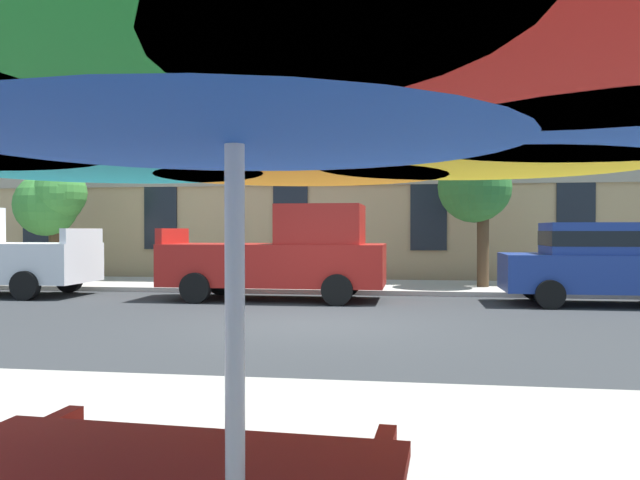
{
  "coord_description": "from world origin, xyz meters",
  "views": [
    {
      "loc": [
        1.71,
        -10.84,
        1.62
      ],
      "look_at": [
        -0.35,
        3.2,
        1.4
      ],
      "focal_mm": 35.97,
      "sensor_mm": 36.0,
      "label": 1
    }
  ],
  "objects_px": {
    "street_tree_middle": "(477,186)",
    "street_tree_left": "(53,199)",
    "pickup_red": "(284,256)",
    "sedan_blue": "(605,261)",
    "patio_umbrella": "(234,69)"
  },
  "relations": [
    {
      "from": "patio_umbrella",
      "to": "street_tree_middle",
      "type": "bearing_deg",
      "value": 82.0
    },
    {
      "from": "street_tree_left",
      "to": "street_tree_middle",
      "type": "xyz_separation_m",
      "value": [
        12.09,
        -0.02,
        0.25
      ]
    },
    {
      "from": "street_tree_middle",
      "to": "street_tree_left",
      "type": "bearing_deg",
      "value": 179.93
    },
    {
      "from": "pickup_red",
      "to": "sedan_blue",
      "type": "bearing_deg",
      "value": -0.0
    },
    {
      "from": "street_tree_left",
      "to": "patio_umbrella",
      "type": "relative_size",
      "value": 0.95
    },
    {
      "from": "sedan_blue",
      "to": "street_tree_middle",
      "type": "xyz_separation_m",
      "value": [
        -2.42,
        2.8,
        1.83
      ]
    },
    {
      "from": "patio_umbrella",
      "to": "sedan_blue",
      "type": "bearing_deg",
      "value": 70.09
    },
    {
      "from": "pickup_red",
      "to": "sedan_blue",
      "type": "distance_m",
      "value": 7.05
    },
    {
      "from": "street_tree_left",
      "to": "street_tree_middle",
      "type": "height_order",
      "value": "street_tree_middle"
    },
    {
      "from": "sedan_blue",
      "to": "street_tree_left",
      "type": "xyz_separation_m",
      "value": [
        -14.52,
        2.81,
        1.59
      ]
    },
    {
      "from": "street_tree_left",
      "to": "sedan_blue",
      "type": "bearing_deg",
      "value": -10.96
    },
    {
      "from": "pickup_red",
      "to": "street_tree_left",
      "type": "distance_m",
      "value": 8.12
    },
    {
      "from": "street_tree_middle",
      "to": "pickup_red",
      "type": "bearing_deg",
      "value": -148.85
    },
    {
      "from": "street_tree_left",
      "to": "street_tree_middle",
      "type": "relative_size",
      "value": 0.93
    },
    {
      "from": "pickup_red",
      "to": "sedan_blue",
      "type": "relative_size",
      "value": 1.16
    }
  ]
}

